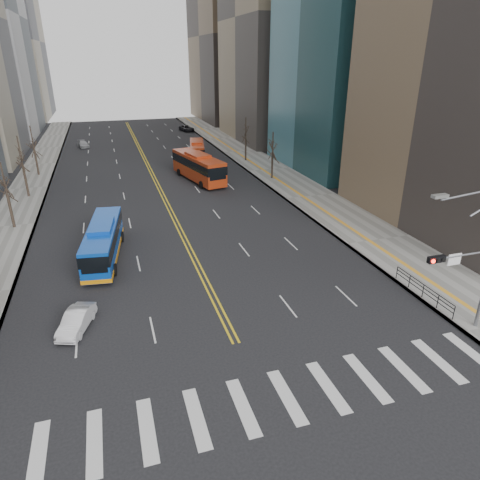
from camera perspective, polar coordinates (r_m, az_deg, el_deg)
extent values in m
plane|color=black|center=(23.20, 3.38, -20.71)|extent=(220.00, 220.00, 0.00)
cube|color=gray|center=(66.94, 3.89, 9.36)|extent=(7.00, 130.00, 0.15)
cube|color=gray|center=(63.43, -26.32, 6.20)|extent=(5.00, 130.00, 0.15)
cube|color=silver|center=(22.78, -25.34, -24.53)|extent=(0.70, 4.00, 0.01)
cube|color=silver|center=(22.44, -18.84, -24.14)|extent=(0.70, 4.00, 0.01)
cube|color=silver|center=(22.35, -12.27, -23.46)|extent=(0.70, 4.00, 0.01)
cube|color=silver|center=(22.50, -5.81, -22.52)|extent=(0.70, 4.00, 0.01)
cube|color=silver|center=(22.91, 0.41, -21.35)|extent=(0.70, 4.00, 0.01)
cube|color=silver|center=(23.54, 6.25, -20.02)|extent=(0.70, 4.00, 0.01)
cube|color=silver|center=(24.38, 11.64, -18.60)|extent=(0.70, 4.00, 0.01)
cube|color=silver|center=(25.42, 16.54, -17.15)|extent=(0.70, 4.00, 0.01)
cube|color=silver|center=(26.63, 20.96, -15.73)|extent=(0.70, 4.00, 0.01)
cube|color=silver|center=(27.99, 24.92, -14.35)|extent=(0.70, 4.00, 0.01)
cube|color=silver|center=(29.47, 28.46, -13.06)|extent=(0.70, 4.00, 0.01)
cube|color=gold|center=(72.57, -12.45, 9.91)|extent=(0.15, 100.00, 0.01)
cube|color=gold|center=(72.61, -12.13, 9.94)|extent=(0.15, 100.00, 0.01)
cube|color=gray|center=(94.04, 5.91, 27.36)|extent=(20.00, 26.00, 46.00)
cube|color=gray|center=(142.40, -28.98, 22.20)|extent=(18.00, 30.00, 40.00)
cube|color=brown|center=(123.73, -1.00, 25.52)|extent=(18.00, 30.00, 42.00)
cylinder|color=gray|center=(28.04, 27.71, -1.77)|extent=(4.50, 0.12, 0.12)
cube|color=black|center=(26.75, 24.72, -2.35)|extent=(1.10, 0.28, 0.38)
cylinder|color=#FF190C|center=(26.42, 24.37, -2.60)|extent=(0.24, 0.08, 0.24)
cylinder|color=black|center=(26.64, 24.94, -2.49)|extent=(0.24, 0.08, 0.24)
cylinder|color=black|center=(26.87, 25.50, -2.38)|extent=(0.24, 0.08, 0.24)
cube|color=white|center=(27.68, 26.67, -2.33)|extent=(0.90, 0.06, 0.70)
cube|color=#999993|center=(25.08, 25.12, 5.32)|extent=(0.90, 0.35, 0.18)
cube|color=black|center=(33.27, 23.34, -5.51)|extent=(0.04, 6.00, 0.04)
cylinder|color=black|center=(31.66, 26.62, -8.69)|extent=(0.06, 0.06, 1.00)
cylinder|color=black|center=(32.56, 24.86, -7.45)|extent=(0.06, 0.06, 1.00)
cylinder|color=black|center=(33.50, 23.21, -6.26)|extent=(0.06, 0.06, 1.00)
cylinder|color=black|center=(34.48, 21.65, -5.14)|extent=(0.06, 0.06, 1.00)
cylinder|color=black|center=(35.50, 20.19, -4.08)|extent=(0.06, 0.06, 1.00)
cylinder|color=#31241D|center=(48.70, -28.21, 3.36)|extent=(0.28, 0.28, 3.60)
cylinder|color=#31241D|center=(59.06, -26.64, 6.98)|extent=(0.28, 0.28, 4.00)
cylinder|color=#31241D|center=(69.68, -25.48, 9.27)|extent=(0.28, 0.28, 3.80)
cylinder|color=#31241D|center=(61.49, 4.30, 9.70)|extent=(0.28, 0.28, 3.50)
cylinder|color=#31241D|center=(72.48, 0.76, 11.94)|extent=(0.28, 0.28, 3.75)
cube|color=#0B42AE|center=(38.31, -17.76, -0.13)|extent=(3.68, 10.96, 2.52)
cube|color=black|center=(38.11, -17.86, 0.59)|extent=(3.74, 10.99, 0.92)
cube|color=#0B42AE|center=(37.81, -18.01, 1.76)|extent=(2.29, 3.97, 0.40)
cube|color=orange|center=(38.72, -17.57, -1.57)|extent=(3.74, 10.99, 0.35)
cylinder|color=black|center=(35.87, -19.96, -4.03)|extent=(0.43, 1.03, 1.00)
cylinder|color=black|center=(35.50, -16.41, -3.83)|extent=(0.43, 1.03, 1.00)
cylinder|color=black|center=(42.05, -18.54, 0.22)|extent=(0.43, 1.03, 1.00)
cylinder|color=black|center=(41.73, -15.51, 0.42)|extent=(0.43, 1.03, 1.00)
cube|color=#AE3312|center=(60.80, -5.59, 9.68)|extent=(5.26, 12.42, 3.17)
cube|color=black|center=(60.66, -5.61, 10.23)|extent=(5.32, 12.45, 1.13)
cube|color=#AE3312|center=(60.43, -5.65, 11.23)|extent=(3.05, 4.61, 0.40)
cylinder|color=black|center=(57.19, -5.17, 7.34)|extent=(0.50, 1.04, 1.00)
cylinder|color=black|center=(58.34, -2.70, 7.73)|extent=(0.50, 1.04, 1.00)
cylinder|color=black|center=(64.10, -8.13, 8.94)|extent=(0.50, 1.04, 1.00)
cylinder|color=black|center=(65.12, -5.86, 9.28)|extent=(0.50, 1.04, 1.00)
cube|color=#AE3312|center=(73.94, -5.74, 11.84)|extent=(4.11, 10.07, 2.51)
cube|color=black|center=(73.84, -5.76, 12.23)|extent=(4.17, 10.10, 0.91)
cube|color=#AE3312|center=(73.69, -5.79, 12.87)|extent=(2.42, 3.72, 0.40)
cylinder|color=black|center=(71.10, -6.58, 10.43)|extent=(0.49, 1.04, 1.00)
cylinder|color=black|center=(71.12, -4.75, 10.51)|extent=(0.49, 1.04, 1.00)
cylinder|color=black|center=(77.24, -6.59, 11.46)|extent=(0.49, 1.04, 1.00)
cylinder|color=black|center=(77.26, -4.90, 11.53)|extent=(0.49, 1.04, 1.00)
imported|color=silver|center=(29.56, -20.98, -10.02)|extent=(2.53, 4.05, 1.26)
imported|color=black|center=(68.99, -5.47, 10.23)|extent=(1.77, 4.00, 1.34)
imported|color=#939498|center=(89.47, -20.19, 11.90)|extent=(2.56, 4.47, 1.22)
imported|color=black|center=(104.04, -7.12, 14.56)|extent=(3.28, 5.31, 1.37)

